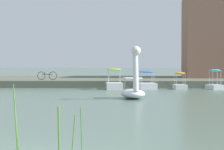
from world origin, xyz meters
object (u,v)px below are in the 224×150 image
Objects in this scene: pedal_boat_blue at (147,84)px; bicycle_parked at (47,76)px; pedal_boat_lime at (114,83)px; pedal_boat_cyan at (215,84)px; pedal_boat_orange at (180,84)px; swan_boat at (133,88)px.

pedal_boat_blue reaches higher than bicycle_parked.
pedal_boat_lime is 7.52m from bicycle_parked.
pedal_boat_blue is 1.18× the size of pedal_boat_cyan.
pedal_boat_lime is at bearing -179.24° from pedal_boat_cyan.
pedal_boat_blue is 2.65m from pedal_boat_orange.
swan_boat is 1.58× the size of pedal_boat_orange.
pedal_boat_cyan is at bearing -16.46° from bicycle_parked.
pedal_boat_cyan is 14.80m from bicycle_parked.
swan_boat is at bearing -97.31° from pedal_boat_blue.
swan_boat is at bearing -111.47° from pedal_boat_orange.
swan_boat is 11.90m from pedal_boat_cyan.
pedal_boat_orange is (2.65, -0.13, 0.01)m from pedal_boat_blue.
swan_boat is 1.25× the size of pedal_boat_blue.
swan_boat reaches higher than pedal_boat_cyan.
swan_boat is 15.88m from bicycle_parked.
bicycle_parked is (-6.16, 4.30, 0.48)m from pedal_boat_lime.
swan_boat is 1.20× the size of pedal_boat_lime.
pedal_boat_lime is at bearing -176.42° from pedal_boat_orange.
pedal_boat_lime is at bearing -34.91° from bicycle_parked.
pedal_boat_orange is at bearing 68.53° from swan_boat.
pedal_boat_lime is (-1.32, 9.72, -0.13)m from swan_boat.
swan_boat is 10.26m from pedal_boat_blue.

